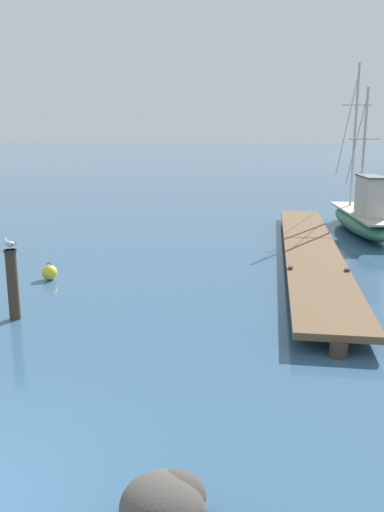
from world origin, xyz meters
The scene contains 6 objects.
floating_dock centered at (6.05, 13.27, 0.36)m, with size 2.79×17.26×0.53m.
fishing_boat_0 centered at (8.89, 18.26, 0.76)m, with size 1.85×9.33×7.38m.
mooring_piling centered at (-1.71, 6.34, 0.88)m, with size 0.30×0.30×1.69m.
perched_seagull centered at (-1.71, 6.33, 1.84)m, with size 0.37×0.21×0.27m.
shore_rock_near_right centered at (2.81, -0.07, 0.29)m, with size 1.19×1.18×0.63m.
mooring_buoy centered at (-2.10, 9.73, 0.23)m, with size 0.46×0.46×0.53m.
Camera 1 is at (3.56, -5.14, 4.34)m, focal length 37.14 mm.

